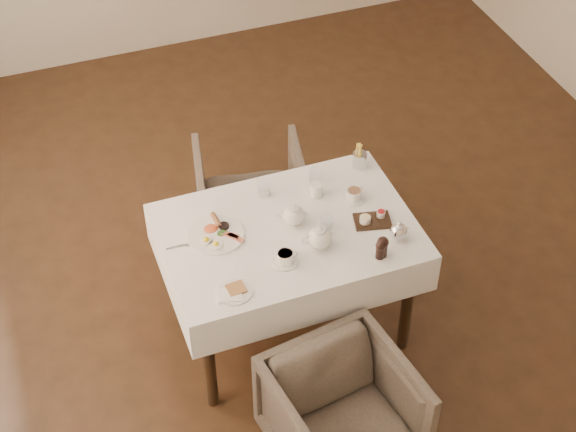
% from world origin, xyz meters
% --- Properties ---
extents(table, '(1.28, 0.88, 0.75)m').
position_xyz_m(table, '(-0.51, -0.59, 0.64)').
color(table, black).
rests_on(table, ground).
extents(armchair_near, '(0.72, 0.74, 0.59)m').
position_xyz_m(armchair_near, '(-0.54, -1.41, 0.30)').
color(armchair_near, '#474034').
rests_on(armchair_near, ground).
extents(armchair_far, '(0.76, 0.77, 0.59)m').
position_xyz_m(armchair_far, '(-0.45, 0.22, 0.30)').
color(armchair_far, '#474034').
rests_on(armchair_far, ground).
extents(breakfast_plate, '(0.29, 0.29, 0.04)m').
position_xyz_m(breakfast_plate, '(-0.86, -0.50, 0.76)').
color(breakfast_plate, white).
rests_on(breakfast_plate, table).
extents(side_plate, '(0.18, 0.17, 0.02)m').
position_xyz_m(side_plate, '(-0.90, -0.90, 0.76)').
color(side_plate, white).
rests_on(side_plate, table).
extents(teapot_centre, '(0.19, 0.16, 0.13)m').
position_xyz_m(teapot_centre, '(-0.47, -0.55, 0.82)').
color(teapot_centre, white).
rests_on(teapot_centre, table).
extents(teapot_front, '(0.18, 0.14, 0.14)m').
position_xyz_m(teapot_front, '(-0.41, -0.75, 0.82)').
color(teapot_front, white).
rests_on(teapot_front, table).
extents(creamer, '(0.07, 0.07, 0.08)m').
position_xyz_m(creamer, '(-0.28, -0.39, 0.80)').
color(creamer, white).
rests_on(creamer, table).
extents(teacup_near, '(0.13, 0.13, 0.06)m').
position_xyz_m(teacup_near, '(-0.60, -0.79, 0.78)').
color(teacup_near, white).
rests_on(teacup_near, table).
extents(teacup_far, '(0.12, 0.12, 0.06)m').
position_xyz_m(teacup_far, '(-0.11, -0.49, 0.78)').
color(teacup_far, white).
rests_on(teacup_far, table).
extents(glass_left, '(0.08, 0.08, 0.10)m').
position_xyz_m(glass_left, '(-0.53, -0.29, 0.80)').
color(glass_left, silver).
rests_on(glass_left, table).
extents(glass_mid, '(0.06, 0.06, 0.09)m').
position_xyz_m(glass_mid, '(-0.32, -0.63, 0.80)').
color(glass_mid, silver).
rests_on(glass_mid, table).
extents(glass_right, '(0.08, 0.08, 0.09)m').
position_xyz_m(glass_right, '(-0.25, -0.29, 0.80)').
color(glass_right, silver).
rests_on(glass_right, table).
extents(condiment_board, '(0.21, 0.16, 0.05)m').
position_xyz_m(condiment_board, '(-0.09, -0.68, 0.77)').
color(condiment_board, black).
rests_on(condiment_board, table).
extents(pepper_mill_left, '(0.06, 0.06, 0.11)m').
position_xyz_m(pepper_mill_left, '(-0.16, -0.92, 0.81)').
color(pepper_mill_left, black).
rests_on(pepper_mill_left, table).
extents(pepper_mill_right, '(0.07, 0.07, 0.12)m').
position_xyz_m(pepper_mill_right, '(-0.14, -0.91, 0.81)').
color(pepper_mill_right, black).
rests_on(pepper_mill_right, table).
extents(silver_pot, '(0.12, 0.11, 0.12)m').
position_xyz_m(silver_pot, '(-0.02, -0.84, 0.81)').
color(silver_pot, white).
rests_on(silver_pot, table).
extents(fries_cup, '(0.08, 0.08, 0.16)m').
position_xyz_m(fries_cup, '(0.03, -0.25, 0.83)').
color(fries_cup, silver).
rests_on(fries_cup, table).
extents(cutlery_fork, '(0.19, 0.02, 0.00)m').
position_xyz_m(cutlery_fork, '(-1.03, -0.51, 0.76)').
color(cutlery_fork, silver).
rests_on(cutlery_fork, table).
extents(cutlery_knife, '(0.17, 0.08, 0.00)m').
position_xyz_m(cutlery_knife, '(-0.97, -0.54, 0.76)').
color(cutlery_knife, silver).
rests_on(cutlery_knife, table).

